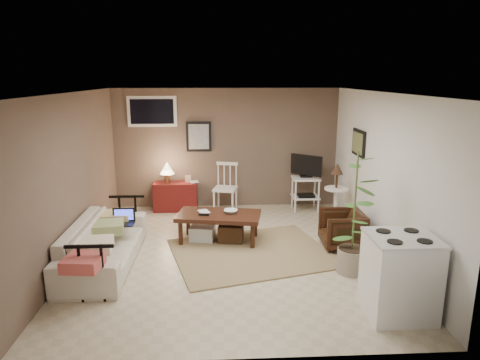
{
  "coord_description": "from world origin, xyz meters",
  "views": [
    {
      "loc": [
        -0.16,
        -6.05,
        2.62
      ],
      "look_at": [
        0.17,
        0.35,
        1.06
      ],
      "focal_mm": 32.0,
      "sensor_mm": 36.0,
      "label": 1
    }
  ],
  "objects": [
    {
      "name": "bowl",
      "position": [
        0.03,
        0.54,
        0.58
      ],
      "size": [
        0.22,
        0.08,
        0.22
      ],
      "primitive_type": "imported",
      "rotation": [
        0.0,
        0.0,
        -0.13
      ],
      "color": "#3B1C10",
      "rests_on": "coffee_table"
    },
    {
      "name": "potted_plant",
      "position": [
        1.63,
        -0.72,
        0.91
      ],
      "size": [
        0.43,
        0.43,
        1.72
      ],
      "color": "gray",
      "rests_on": "floor"
    },
    {
      "name": "sofa_end_rails",
      "position": [
        -1.68,
        -0.28,
        0.36
      ],
      "size": [
        0.58,
        2.16,
        0.73
      ],
      "primitive_type": null,
      "color": "black",
      "rests_on": "floor"
    },
    {
      "name": "book_table",
      "position": [
        -0.49,
        0.56,
        0.58
      ],
      "size": [
        0.16,
        0.07,
        0.22
      ],
      "primitive_type": "imported",
      "rotation": [
        0.0,
        0.0,
        0.36
      ],
      "color": "#3B1C10",
      "rests_on": "coffee_table"
    },
    {
      "name": "side_table",
      "position": [
        1.94,
        1.25,
        0.69
      ],
      "size": [
        0.42,
        0.42,
        1.12
      ],
      "color": "white",
      "rests_on": "floor"
    },
    {
      "name": "rug",
      "position": [
        0.33,
        -0.02,
        0.01
      ],
      "size": [
        2.7,
        2.37,
        0.02
      ],
      "primitive_type": "cube",
      "rotation": [
        0.0,
        0.0,
        0.27
      ],
      "color": "#988258",
      "rests_on": "floor"
    },
    {
      "name": "art_back",
      "position": [
        -0.55,
        2.48,
        1.45
      ],
      "size": [
        0.5,
        0.03,
        0.6
      ],
      "primitive_type": "cube",
      "color": "black"
    },
    {
      "name": "sofa",
      "position": [
        -1.8,
        -0.28,
        0.42
      ],
      "size": [
        0.63,
        2.16,
        0.84
      ],
      "primitive_type": "imported",
      "rotation": [
        0.0,
        0.0,
        1.57
      ],
      "color": "beige",
      "rests_on": "floor"
    },
    {
      "name": "armchair",
      "position": [
        1.75,
        0.17,
        0.32
      ],
      "size": [
        0.6,
        0.64,
        0.65
      ],
      "primitive_type": "imported",
      "rotation": [
        0.0,
        0.0,
        -1.59
      ],
      "color": "#32180D",
      "rests_on": "floor"
    },
    {
      "name": "sofa_pillows",
      "position": [
        -1.75,
        -0.53,
        0.52
      ],
      "size": [
        0.41,
        2.05,
        0.15
      ],
      "primitive_type": null,
      "color": "beige",
      "rests_on": "sofa"
    },
    {
      "name": "tv_stand",
      "position": [
        1.57,
        2.12,
        0.59
      ],
      "size": [
        0.55,
        0.46,
        1.12
      ],
      "color": "white",
      "rests_on": "floor"
    },
    {
      "name": "book_console",
      "position": [
        -0.73,
        2.22,
        0.67
      ],
      "size": [
        0.15,
        0.06,
        0.21
      ],
      "primitive_type": "imported",
      "rotation": [
        0.0,
        0.0,
        0.25
      ],
      "color": "#3B1C10",
      "rests_on": "red_console"
    },
    {
      "name": "spindle_chair",
      "position": [
        -0.03,
        2.16,
        0.45
      ],
      "size": [
        0.52,
        0.52,
        0.96
      ],
      "color": "white",
      "rests_on": "floor"
    },
    {
      "name": "coffee_table",
      "position": [
        -0.18,
        0.5,
        0.28
      ],
      "size": [
        1.42,
        0.89,
        0.5
      ],
      "color": "#3B1C10",
      "rests_on": "floor"
    },
    {
      "name": "laptop",
      "position": [
        -1.59,
        0.09,
        0.55
      ],
      "size": [
        0.33,
        0.24,
        0.23
      ],
      "color": "black",
      "rests_on": "sofa"
    },
    {
      "name": "stove",
      "position": [
        1.83,
        -1.79,
        0.47
      ],
      "size": [
        0.72,
        0.67,
        0.94
      ],
      "color": "white",
      "rests_on": "floor"
    },
    {
      "name": "window",
      "position": [
        -1.45,
        2.48,
        1.95
      ],
      "size": [
        0.96,
        0.03,
        0.6
      ],
      "primitive_type": "cube",
      "color": "white"
    },
    {
      "name": "art_right",
      "position": [
        2.23,
        1.05,
        1.52
      ],
      "size": [
        0.03,
        0.6,
        0.45
      ],
      "primitive_type": "cube",
      "color": "black"
    },
    {
      "name": "red_console",
      "position": [
        -1.04,
        2.23,
        0.34
      ],
      "size": [
        0.85,
        0.38,
        0.99
      ],
      "color": "maroon",
      "rests_on": "floor"
    },
    {
      "name": "floor",
      "position": [
        0.0,
        0.0,
        0.0
      ],
      "size": [
        5.0,
        5.0,
        0.0
      ],
      "primitive_type": "plane",
      "color": "#C1B293",
      "rests_on": "ground"
    }
  ]
}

